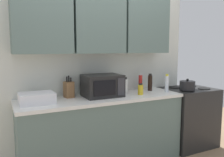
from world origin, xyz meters
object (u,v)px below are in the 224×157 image
bottle_yellow_mustard (141,89)px  bottle_white_jar (125,86)px  bottle_red_sauce (140,82)px  kettle (187,85)px  microwave (102,86)px  bottle_soy_dark (150,83)px  dish_rack (37,98)px  bottle_clear_tall (167,84)px  stove_range (188,117)px  knife_block (69,89)px

bottle_yellow_mustard → bottle_white_jar: bottle_white_jar is taller
bottle_red_sauce → bottle_yellow_mustard: 0.31m
kettle → bottle_red_sauce: size_ratio=0.86×
microwave → bottle_white_jar: (0.35, 0.02, -0.03)m
kettle → microwave: 1.28m
kettle → bottle_soy_dark: bottle_soy_dark is taller
kettle → bottle_soy_dark: size_ratio=0.88×
dish_rack → bottle_soy_dark: (1.61, 0.10, 0.06)m
bottle_white_jar → bottle_red_sauce: bearing=19.4°
bottle_soy_dark → bottle_white_jar: bearing=-173.6°
dish_rack → bottle_clear_tall: (1.75, -0.11, 0.06)m
stove_range → bottle_red_sauce: 0.97m
stove_range → dish_rack: 2.31m
knife_block → bottle_clear_tall: (1.34, -0.26, 0.02)m
microwave → bottle_red_sauce: bearing=11.2°
bottle_yellow_mustard → bottle_clear_tall: (0.43, -0.01, 0.05)m
stove_range → bottle_yellow_mustard: size_ratio=6.09×
bottle_clear_tall → stove_range: bearing=9.7°
microwave → bottle_yellow_mustard: 0.52m
stove_range → knife_block: knife_block is taller
bottle_red_sauce → bottle_yellow_mustard: (-0.16, -0.26, -0.05)m
bottle_soy_dark → bottle_white_jar: (-0.45, -0.05, -0.01)m
microwave → bottle_soy_dark: size_ratio=1.94×
knife_block → bottle_soy_dark: 1.20m
kettle → bottle_clear_tall: bottle_clear_tall is taller
bottle_soy_dark → stove_range: bearing=-10.2°
bottle_yellow_mustard → bottle_clear_tall: bearing=-1.2°
bottle_red_sauce → bottle_soy_dark: (0.13, -0.06, -0.00)m
bottle_yellow_mustard → bottle_soy_dark: size_ratio=0.60×
bottle_red_sauce → bottle_white_jar: bottle_red_sauce is taller
microwave → dish_rack: 0.82m
dish_rack → kettle: bearing=-4.4°
microwave → bottle_clear_tall: microwave is taller
knife_block → bottle_yellow_mustard: 0.94m
knife_block → bottle_soy_dark: knife_block is taller
microwave → bottle_soy_dark: bearing=5.0°
dish_rack → bottle_white_jar: bearing=2.3°
bottle_white_jar → dish_rack: bearing=-177.7°
kettle → knife_block: (-1.67, 0.31, 0.03)m
dish_rack → knife_block: knife_block is taller
dish_rack → stove_range: bearing=-0.5°
microwave → bottle_white_jar: size_ratio=2.10×
bottle_yellow_mustard → dish_rack: bearing=175.8°
bottle_clear_tall → bottle_red_sauce: bearing=135.2°
kettle → stove_range: bearing=39.5°
kettle → bottle_yellow_mustard: 0.77m
stove_range → dish_rack: dish_rack is taller
stove_range → microwave: size_ratio=1.90×
kettle → bottle_soy_dark: 0.54m
bottle_clear_tall → knife_block: bearing=169.1°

